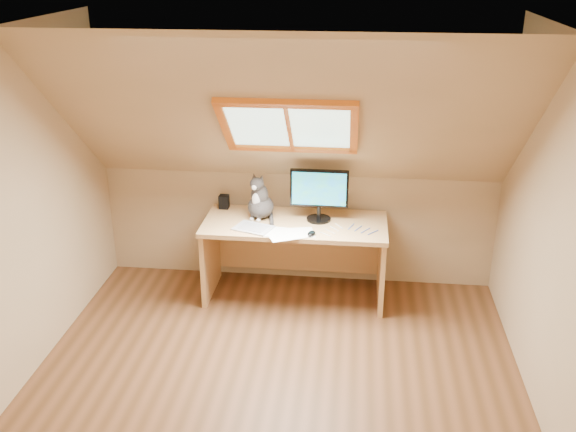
# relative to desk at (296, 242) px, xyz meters

# --- Properties ---
(ground) EXTENTS (3.50, 3.50, 0.00)m
(ground) POSITION_rel_desk_xyz_m (-0.01, -1.45, -0.49)
(ground) COLOR brown
(ground) RESTS_ON ground
(room_shell) EXTENTS (3.52, 3.52, 2.41)m
(room_shell) POSITION_rel_desk_xyz_m (-0.01, -1.54, 0.94)
(room_shell) COLOR tan
(room_shell) RESTS_ON ground
(desk) EXTENTS (1.55, 0.68, 0.71)m
(desk) POSITION_rel_desk_xyz_m (0.00, 0.00, 0.00)
(desk) COLOR tan
(desk) RESTS_ON ground
(monitor) EXTENTS (0.49, 0.21, 0.45)m
(monitor) POSITION_rel_desk_xyz_m (0.20, -0.01, 0.48)
(monitor) COLOR black
(monitor) RESTS_ON desk
(cat) EXTENTS (0.30, 0.33, 0.41)m
(cat) POSITION_rel_desk_xyz_m (-0.31, 0.01, 0.36)
(cat) COLOR #3C3735
(cat) RESTS_ON desk
(desk_speaker) EXTENTS (0.09, 0.09, 0.12)m
(desk_speaker) POSITION_rel_desk_xyz_m (-0.66, 0.18, 0.28)
(desk_speaker) COLOR black
(desk_speaker) RESTS_ON desk
(graphics_tablet) EXTENTS (0.36, 0.30, 0.01)m
(graphics_tablet) POSITION_rel_desk_xyz_m (-0.33, -0.24, 0.23)
(graphics_tablet) COLOR #B2B2B7
(graphics_tablet) RESTS_ON desk
(mouse) EXTENTS (0.08, 0.11, 0.03)m
(mouse) POSITION_rel_desk_xyz_m (0.16, -0.32, 0.24)
(mouse) COLOR black
(mouse) RESTS_ON desk
(papers) EXTENTS (0.35, 0.30, 0.01)m
(papers) POSITION_rel_desk_xyz_m (-0.04, -0.33, 0.22)
(papers) COLOR white
(papers) RESTS_ON desk
(cables) EXTENTS (0.51, 0.26, 0.01)m
(cables) POSITION_rel_desk_xyz_m (0.47, -0.19, 0.22)
(cables) COLOR silver
(cables) RESTS_ON desk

